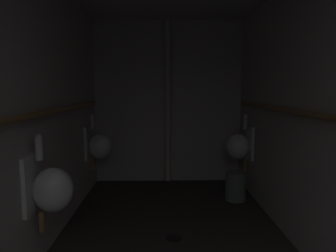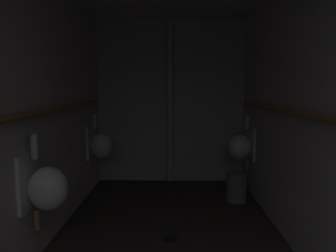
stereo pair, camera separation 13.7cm
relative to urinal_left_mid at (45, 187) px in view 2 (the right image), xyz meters
The scene contains 11 objects.
wall_left 0.57m from the urinal_left_mid, behind, with size 0.06×4.71×2.37m, color beige.
wall_right 2.12m from the urinal_left_mid, ahead, with size 0.06×4.71×2.37m, color beige.
wall_back 2.59m from the urinal_left_mid, 68.34° to the left, with size 2.28×0.06×2.37m, color beige.
urinal_left_mid is the anchor object (origin of this frame).
urinal_left_far 1.79m from the urinal_left_mid, 90.00° to the left, with size 0.32×0.30×0.76m.
urinal_right_mid 2.55m from the urinal_left_mid, 42.94° to the left, with size 0.32×0.30×0.76m.
supply_pipe_left 0.56m from the urinal_left_mid, 164.51° to the left, with size 0.06×3.99×0.06m.
supply_pipe_right 2.03m from the urinal_left_mid, ahead, with size 0.06×3.95×0.06m.
standpipe_back_wall 2.49m from the urinal_left_mid, 67.51° to the left, with size 0.08×0.08×2.32m, color beige.
floor_drain 1.24m from the urinal_left_mid, 26.52° to the left, with size 0.14×0.14×0.01m, color black.
waste_bin 2.35m from the urinal_left_mid, 39.86° to the left, with size 0.25×0.25×0.36m, color slate.
Camera 2 is at (0.04, -0.00, 1.39)m, focal length 33.13 mm.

